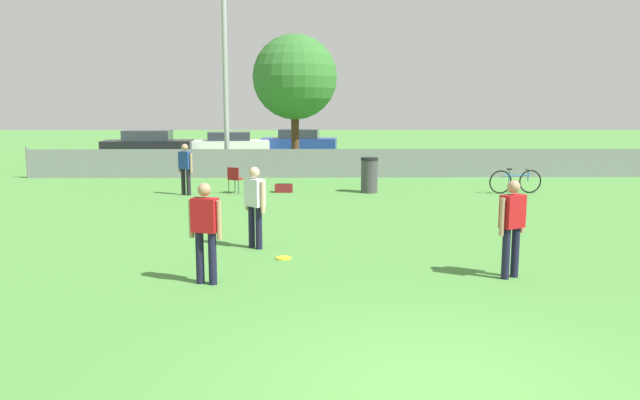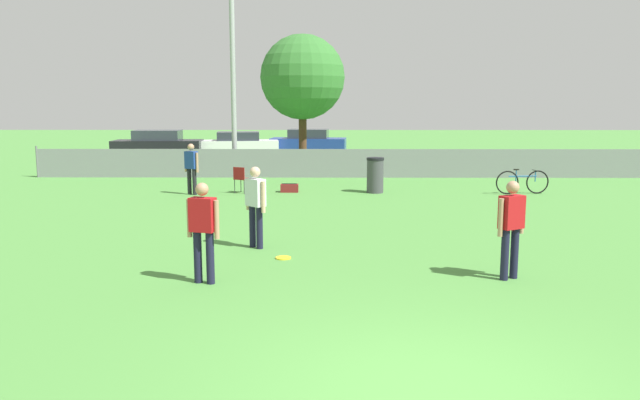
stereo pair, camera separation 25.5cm
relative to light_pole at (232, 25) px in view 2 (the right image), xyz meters
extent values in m
plane|color=#4C8C3D|center=(4.64, -18.76, -5.80)|extent=(120.00, 120.00, 0.00)
cube|color=gray|center=(4.64, -0.76, -5.25)|extent=(24.32, 0.03, 1.10)
cylinder|color=slate|center=(-7.52, -0.76, -5.20)|extent=(0.07, 0.07, 1.21)
cylinder|color=#9E9EA3|center=(0.00, 0.00, -0.96)|extent=(0.20, 0.20, 9.69)
cylinder|color=#4C331E|center=(2.67, 0.82, -4.51)|extent=(0.32, 0.32, 2.59)
sphere|color=#33702D|center=(2.67, 0.82, -1.94)|extent=(3.39, 3.39, 3.39)
cylinder|color=#191933|center=(6.50, -14.73, -5.38)|extent=(0.13, 0.13, 0.84)
cylinder|color=#191933|center=(6.69, -14.62, -5.38)|extent=(0.13, 0.13, 0.84)
cube|color=#B21419|center=(6.59, -14.67, -4.69)|extent=(0.45, 0.39, 0.54)
sphere|color=tan|center=(6.59, -14.67, -4.29)|extent=(0.21, 0.21, 0.21)
cylinder|color=tan|center=(6.39, -14.80, -4.76)|extent=(0.08, 0.08, 0.61)
cylinder|color=tan|center=(6.80, -14.55, -4.76)|extent=(0.08, 0.08, 0.61)
cylinder|color=#191933|center=(1.55, -14.92, -5.38)|extent=(0.13, 0.13, 0.84)
cylinder|color=#191933|center=(1.76, -14.98, -5.38)|extent=(0.13, 0.13, 0.84)
cube|color=#B21419|center=(1.66, -14.95, -4.69)|extent=(0.44, 0.33, 0.54)
sphere|color=tan|center=(1.66, -14.95, -4.29)|extent=(0.21, 0.21, 0.21)
cylinder|color=tan|center=(1.43, -14.88, -4.76)|extent=(0.08, 0.08, 0.61)
cylinder|color=tan|center=(1.89, -15.02, -4.76)|extent=(0.08, 0.08, 0.61)
cylinder|color=#191933|center=(2.14, -12.41, -5.38)|extent=(0.13, 0.13, 0.84)
cylinder|color=#191933|center=(2.29, -12.57, -5.38)|extent=(0.13, 0.13, 0.84)
cube|color=silver|center=(2.21, -12.49, -4.69)|extent=(0.44, 0.44, 0.54)
sphere|color=#D8AD8C|center=(2.21, -12.49, -4.29)|extent=(0.21, 0.21, 0.21)
cylinder|color=#D8AD8C|center=(2.05, -12.32, -4.76)|extent=(0.08, 0.08, 0.61)
cylinder|color=#D8AD8C|center=(2.38, -12.66, -4.76)|extent=(0.08, 0.08, 0.61)
cylinder|color=black|center=(-0.50, -5.32, -5.39)|extent=(0.13, 0.13, 0.82)
cylinder|color=black|center=(-0.68, -5.22, -5.39)|extent=(0.13, 0.13, 0.82)
cube|color=navy|center=(-0.59, -5.27, -4.71)|extent=(0.44, 0.37, 0.54)
sphere|color=tan|center=(-0.59, -5.27, -4.31)|extent=(0.21, 0.21, 0.21)
cylinder|color=tan|center=(-0.39, -5.38, -4.78)|extent=(0.08, 0.08, 0.61)
cylinder|color=tan|center=(-0.79, -5.16, -4.78)|extent=(0.08, 0.08, 0.61)
cylinder|color=yellow|center=(2.81, -13.35, -5.79)|extent=(0.29, 0.29, 0.03)
torus|color=yellow|center=(2.81, -13.35, -5.79)|extent=(0.29, 0.29, 0.03)
cylinder|color=#333338|center=(1.18, -4.80, -5.58)|extent=(0.02, 0.02, 0.44)
cylinder|color=#333338|center=(0.86, -4.64, -5.58)|extent=(0.02, 0.02, 0.44)
cylinder|color=#333338|center=(1.02, -5.12, -5.58)|extent=(0.02, 0.02, 0.44)
cylinder|color=#333338|center=(0.70, -4.97, -5.58)|extent=(0.02, 0.02, 0.44)
cube|color=maroon|center=(0.94, -4.88, -5.35)|extent=(0.54, 0.54, 0.03)
cube|color=maroon|center=(0.86, -5.06, -5.15)|extent=(0.38, 0.20, 0.37)
torus|color=black|center=(9.32, -5.09, -5.43)|extent=(0.74, 0.13, 0.74)
torus|color=black|center=(10.30, -4.98, -5.43)|extent=(0.74, 0.13, 0.74)
cylinder|color=#195999|center=(9.81, -5.04, -5.24)|extent=(0.91, 0.14, 0.04)
cylinder|color=#195999|center=(9.59, -5.06, -5.24)|extent=(0.03, 0.03, 0.38)
cylinder|color=#195999|center=(10.22, -4.99, -5.24)|extent=(0.03, 0.03, 0.35)
cube|color=black|center=(9.59, -5.06, -5.03)|extent=(0.17, 0.08, 0.04)
cylinder|color=black|center=(10.22, -4.99, -5.06)|extent=(0.08, 0.44, 0.03)
cylinder|color=#3F3F44|center=(5.18, -4.80, -5.28)|extent=(0.53, 0.53, 1.05)
cylinder|color=black|center=(5.18, -4.80, -4.72)|extent=(0.56, 0.56, 0.08)
cube|color=maroon|center=(2.43, -4.69, -5.68)|extent=(0.57, 0.31, 0.26)
cube|color=black|center=(2.43, -4.69, -5.53)|extent=(0.48, 0.04, 0.02)
cylinder|color=black|center=(-3.89, 9.16, -5.49)|extent=(0.63, 0.21, 0.63)
cylinder|color=black|center=(-3.80, 7.55, -5.49)|extent=(0.63, 0.21, 0.63)
cylinder|color=black|center=(-6.72, 9.02, -5.49)|extent=(0.63, 0.21, 0.63)
cylinder|color=black|center=(-6.63, 7.40, -5.49)|extent=(0.63, 0.21, 0.63)
cube|color=black|center=(-5.26, 8.28, -5.26)|extent=(4.66, 2.07, 0.71)
cube|color=#2D333D|center=(-5.26, 8.28, -4.64)|extent=(2.46, 1.74, 0.53)
cylinder|color=black|center=(0.10, 10.18, -5.47)|extent=(0.68, 0.26, 0.66)
cylinder|color=black|center=(0.27, 8.72, -5.47)|extent=(0.68, 0.26, 0.66)
cylinder|color=black|center=(-2.55, 9.87, -5.47)|extent=(0.68, 0.26, 0.66)
cylinder|color=black|center=(-2.38, 8.41, -5.47)|extent=(0.68, 0.26, 0.66)
cube|color=white|center=(-1.14, 9.29, -5.27)|extent=(4.47, 2.18, 0.61)
cube|color=#2D333D|center=(-1.14, 9.29, -4.74)|extent=(2.39, 1.74, 0.46)
cylinder|color=black|center=(3.99, 11.27, -5.49)|extent=(0.64, 0.24, 0.63)
cylinder|color=black|center=(3.86, 9.81, -5.49)|extent=(0.64, 0.24, 0.63)
cylinder|color=black|center=(1.40, 11.51, -5.49)|extent=(0.64, 0.24, 0.63)
cylinder|color=black|center=(1.27, 10.04, -5.49)|extent=(0.64, 0.24, 0.63)
cube|color=navy|center=(2.63, 10.66, -5.27)|extent=(4.33, 2.07, 0.68)
cube|color=#2D333D|center=(2.63, 10.66, -4.68)|extent=(2.31, 1.68, 0.51)
camera|label=1|loc=(3.33, -24.59, -2.94)|focal=35.00mm
camera|label=2|loc=(3.59, -24.59, -2.94)|focal=35.00mm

